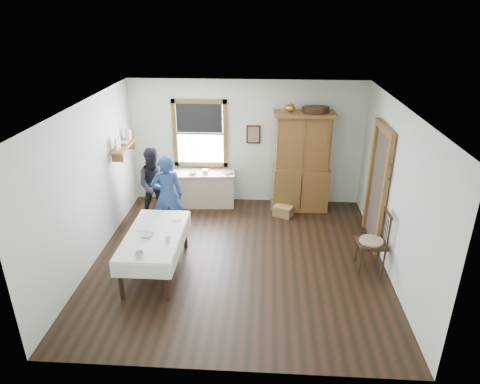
# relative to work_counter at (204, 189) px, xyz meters

# --- Properties ---
(room) EXTENTS (5.01, 5.01, 2.70)m
(room) POSITION_rel_work_counter_xyz_m (0.90, -2.16, 0.97)
(room) COLOR black
(room) RESTS_ON ground
(window) EXTENTS (1.18, 0.07, 1.48)m
(window) POSITION_rel_work_counter_xyz_m (-0.10, 0.30, 1.25)
(window) COLOR white
(window) RESTS_ON room
(doorway) EXTENTS (0.09, 1.14, 2.22)m
(doorway) POSITION_rel_work_counter_xyz_m (3.36, -1.31, 0.78)
(doorway) COLOR #453831
(doorway) RESTS_ON room
(wall_shelf) EXTENTS (0.24, 1.00, 0.44)m
(wall_shelf) POSITION_rel_work_counter_xyz_m (-1.47, -0.63, 1.19)
(wall_shelf) COLOR brown
(wall_shelf) RESTS_ON room
(framed_picture) EXTENTS (0.30, 0.04, 0.40)m
(framed_picture) POSITION_rel_work_counter_xyz_m (1.05, 0.30, 1.17)
(framed_picture) COLOR #332111
(framed_picture) RESTS_ON room
(rug_beater) EXTENTS (0.01, 0.27, 0.27)m
(rug_beater) POSITION_rel_work_counter_xyz_m (3.35, -1.86, 1.34)
(rug_beater) COLOR black
(rug_beater) RESTS_ON room
(work_counter) EXTENTS (1.38, 0.61, 0.77)m
(work_counter) POSITION_rel_work_counter_xyz_m (0.00, 0.00, 0.00)
(work_counter) COLOR #CDB48E
(work_counter) RESTS_ON room
(china_hutch) EXTENTS (1.26, 0.63, 2.12)m
(china_hutch) POSITION_rel_work_counter_xyz_m (2.09, -0.01, 0.67)
(china_hutch) COLOR brown
(china_hutch) RESTS_ON room
(dining_table) EXTENTS (0.92, 1.75, 0.70)m
(dining_table) POSITION_rel_work_counter_xyz_m (-0.45, -2.58, -0.03)
(dining_table) COLOR white
(dining_table) RESTS_ON room
(spindle_chair) EXTENTS (0.52, 0.52, 1.08)m
(spindle_chair) POSITION_rel_work_counter_xyz_m (3.11, -2.30, 0.16)
(spindle_chair) COLOR #332111
(spindle_chair) RESTS_ON room
(pail) EXTENTS (0.27, 0.27, 0.28)m
(pail) POSITION_rel_work_counter_xyz_m (1.59, -0.11, -0.24)
(pail) COLOR #9FA3A8
(pail) RESTS_ON room
(wicker_basket) EXTENTS (0.45, 0.40, 0.22)m
(wicker_basket) POSITION_rel_work_counter_xyz_m (1.72, -0.43, -0.27)
(wicker_basket) COLOR #9B7046
(wicker_basket) RESTS_ON room
(woman_blue) EXTENTS (0.62, 0.49, 1.49)m
(woman_blue) POSITION_rel_work_counter_xyz_m (-0.49, -1.35, 0.36)
(woman_blue) COLOR navy
(woman_blue) RESTS_ON room
(figure_dark) EXTENTS (0.79, 0.68, 1.41)m
(figure_dark) POSITION_rel_work_counter_xyz_m (-0.89, -0.69, 0.32)
(figure_dark) COLOR black
(figure_dark) RESTS_ON room
(table_cup_a) EXTENTS (0.16, 0.16, 0.10)m
(table_cup_a) POSITION_rel_work_counter_xyz_m (-0.47, -3.31, 0.37)
(table_cup_a) COLOR silver
(table_cup_a) RESTS_ON dining_table
(table_cup_b) EXTENTS (0.10, 0.10, 0.09)m
(table_cup_b) POSITION_rel_work_counter_xyz_m (-0.16, -2.85, 0.36)
(table_cup_b) COLOR silver
(table_cup_b) RESTS_ON dining_table
(table_bowl) EXTENTS (0.28, 0.28, 0.05)m
(table_bowl) POSITION_rel_work_counter_xyz_m (-0.53, -2.68, 0.34)
(table_bowl) COLOR silver
(table_bowl) RESTS_ON dining_table
(counter_book) EXTENTS (0.27, 0.29, 0.02)m
(counter_book) POSITION_rel_work_counter_xyz_m (0.42, -0.03, 0.40)
(counter_book) COLOR #76604E
(counter_book) RESTS_ON work_counter
(counter_bowl) EXTENTS (0.26, 0.26, 0.06)m
(counter_bowl) POSITION_rel_work_counter_xyz_m (-0.22, -0.10, 0.42)
(counter_bowl) COLOR silver
(counter_bowl) RESTS_ON work_counter
(shelf_bowl) EXTENTS (0.22, 0.22, 0.05)m
(shelf_bowl) POSITION_rel_work_counter_xyz_m (-1.47, -0.61, 1.21)
(shelf_bowl) COLOR silver
(shelf_bowl) RESTS_ON wall_shelf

